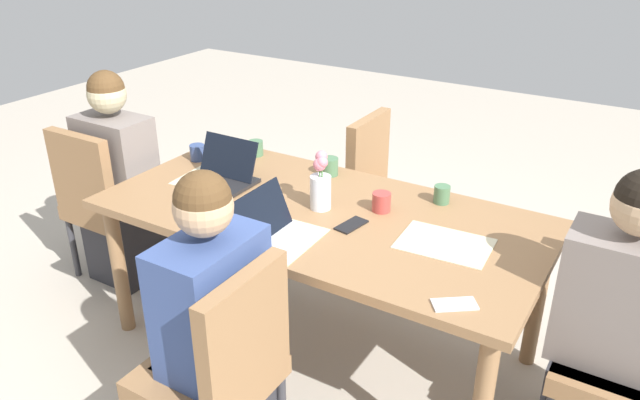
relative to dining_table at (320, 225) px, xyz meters
name	(u,v)px	position (x,y,z in m)	size (l,w,h in m)	color
ground_plane	(320,343)	(0.00, 0.00, -0.66)	(10.00, 10.00, 0.00)	#B2A899
dining_table	(320,225)	(0.00, 0.00, 0.00)	(1.97, 0.96, 0.73)	olive
chair_near_left_near	(222,365)	(0.09, -0.81, -0.16)	(0.44, 0.44, 0.90)	olive
person_near_left_near	(216,342)	(0.02, -0.75, -0.13)	(0.36, 0.40, 1.19)	#2D2D33
chair_head_left_left_mid	(104,197)	(-1.34, -0.09, -0.16)	(0.44, 0.44, 0.90)	olive
person_head_left_left_mid	(121,190)	(-1.28, -0.01, -0.13)	(0.40, 0.36, 1.19)	#2D2D33
chair_head_right_left_far	(628,341)	(1.29, 0.07, -0.16)	(0.44, 0.44, 0.90)	olive
person_head_right_left_far	(609,341)	(1.23, -0.01, -0.13)	(0.40, 0.36, 1.19)	#2D2D33
chair_far_right_near	(385,188)	(-0.07, 0.82, -0.16)	(0.44, 0.44, 0.90)	olive
flower_vase	(321,184)	(-0.01, 0.02, 0.19)	(0.09, 0.11, 0.26)	silver
placemat_near_left_near	(280,241)	(0.01, -0.32, 0.08)	(0.36, 0.26, 0.00)	beige
placemat_head_left_left_mid	(214,181)	(-0.60, 0.00, 0.08)	(0.36, 0.26, 0.00)	beige
placemat_head_right_left_far	(444,244)	(0.58, 0.00, 0.08)	(0.36, 0.26, 0.00)	beige
laptop_head_left_left_mid	(223,174)	(-0.56, 0.02, 0.12)	(0.32, 0.22, 0.20)	black
laptop_near_left_near	(273,232)	(-0.01, -0.34, 0.12)	(0.22, 0.32, 0.20)	silver
coffee_mug_near_left	(442,194)	(0.43, 0.35, 0.12)	(0.07, 0.07, 0.08)	#47704C
coffee_mug_near_right	(256,148)	(-0.64, 0.39, 0.12)	(0.08, 0.08, 0.08)	#47704C
coffee_mug_centre_left	(197,152)	(-0.86, 0.17, 0.12)	(0.08, 0.08, 0.08)	#33477A
coffee_mug_centre_right	(329,166)	(-0.17, 0.36, 0.12)	(0.09, 0.09, 0.09)	#47704C
coffee_mug_far_left	(381,202)	(0.23, 0.14, 0.12)	(0.08, 0.08, 0.08)	#AD3D38
phone_black	(351,225)	(0.19, -0.06, 0.08)	(0.15, 0.07, 0.01)	black
phone_silver	(455,304)	(0.76, -0.38, 0.08)	(0.15, 0.07, 0.01)	silver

